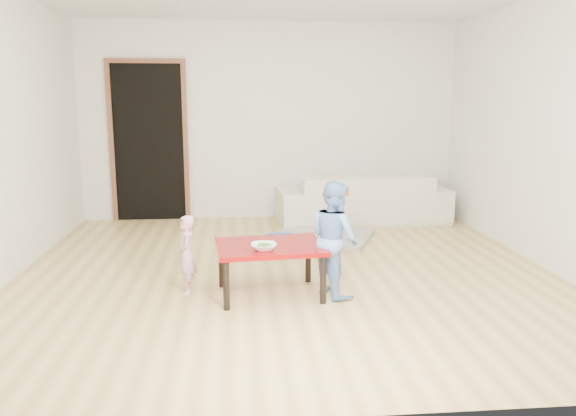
{
  "coord_description": "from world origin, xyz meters",
  "views": [
    {
      "loc": [
        -0.44,
        -5.09,
        1.62
      ],
      "look_at": [
        0.0,
        -0.2,
        0.65
      ],
      "focal_mm": 35.0,
      "sensor_mm": 36.0,
      "label": 1
    }
  ],
  "objects": [
    {
      "name": "floor",
      "position": [
        0.0,
        0.0,
        0.0
      ],
      "size": [
        5.0,
        5.0,
        0.01
      ],
      "primitive_type": "cube",
      "color": "tan",
      "rests_on": "ground"
    },
    {
      "name": "back_wall",
      "position": [
        0.0,
        2.5,
        1.3
      ],
      "size": [
        5.0,
        0.02,
        2.6
      ],
      "primitive_type": "cube",
      "color": "white",
      "rests_on": "floor"
    },
    {
      "name": "right_wall",
      "position": [
        2.5,
        0.0,
        1.3
      ],
      "size": [
        0.02,
        5.0,
        2.6
      ],
      "primitive_type": "cube",
      "color": "white",
      "rests_on": "floor"
    },
    {
      "name": "doorway",
      "position": [
        -1.6,
        2.48,
        1.02
      ],
      "size": [
        1.02,
        0.08,
        2.11
      ],
      "primitive_type": null,
      "color": "brown",
      "rests_on": "back_wall"
    },
    {
      "name": "sofa",
      "position": [
        1.18,
        2.05,
        0.32
      ],
      "size": [
        2.25,
        0.99,
        0.64
      ],
      "primitive_type": "imported",
      "rotation": [
        0.0,
        0.0,
        3.2
      ],
      "color": "beige",
      "rests_on": "floor"
    },
    {
      "name": "cushion",
      "position": [
        0.7,
        1.78,
        0.48
      ],
      "size": [
        0.43,
        0.38,
        0.11
      ],
      "primitive_type": "cube",
      "rotation": [
        0.0,
        0.0,
        0.02
      ],
      "color": "orange",
      "rests_on": "sofa"
    },
    {
      "name": "red_table",
      "position": [
        -0.19,
        -0.63,
        0.22
      ],
      "size": [
        0.92,
        0.73,
        0.43
      ],
      "primitive_type": null,
      "rotation": [
        0.0,
        0.0,
        0.09
      ],
      "color": "maroon",
      "rests_on": "floor"
    },
    {
      "name": "bowl",
      "position": [
        -0.25,
        -0.79,
        0.46
      ],
      "size": [
        0.2,
        0.2,
        0.05
      ],
      "primitive_type": "imported",
      "color": "white",
      "rests_on": "red_table"
    },
    {
      "name": "broccoli",
      "position": [
        -0.25,
        -0.79,
        0.46
      ],
      "size": [
        0.12,
        0.12,
        0.06
      ],
      "primitive_type": null,
      "color": "#2D5919",
      "rests_on": "red_table"
    },
    {
      "name": "child_pink",
      "position": [
        -0.88,
        -0.52,
        0.33
      ],
      "size": [
        0.19,
        0.26,
        0.66
      ],
      "primitive_type": "imported",
      "rotation": [
        0.0,
        0.0,
        -1.45
      ],
      "color": "#D66285",
      "rests_on": "floor"
    },
    {
      "name": "child_blue",
      "position": [
        0.34,
        -0.66,
        0.48
      ],
      "size": [
        0.52,
        0.57,
        0.96
      ],
      "primitive_type": "imported",
      "rotation": [
        0.0,
        0.0,
        1.97
      ],
      "color": "#618BE1",
      "rests_on": "floor"
    },
    {
      "name": "basin",
      "position": [
        0.01,
        0.85,
        0.06
      ],
      "size": [
        0.4,
        0.4,
        0.12
      ],
      "primitive_type": "imported",
      "color": "#2C60A8",
      "rests_on": "floor"
    },
    {
      "name": "blanket",
      "position": [
        0.53,
        1.19,
        0.03
      ],
      "size": [
        1.33,
        1.24,
        0.05
      ],
      "primitive_type": null,
      "rotation": [
        0.0,
        0.0,
        -0.42
      ],
      "color": "#BAB3A4",
      "rests_on": "floor"
    }
  ]
}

